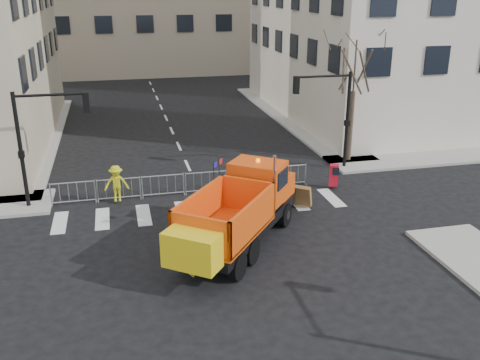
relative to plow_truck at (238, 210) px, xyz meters
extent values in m
plane|color=black|center=(-0.51, -1.48, -1.57)|extent=(120.00, 120.00, 0.00)
cube|color=gray|center=(-0.51, 7.02, -1.50)|extent=(64.00, 5.00, 0.15)
cylinder|color=black|center=(-8.51, 6.02, 1.13)|extent=(0.18, 0.18, 5.40)
cylinder|color=black|center=(7.99, 8.02, 1.13)|extent=(0.18, 0.18, 5.40)
cube|color=black|center=(0.13, 0.17, -0.69)|extent=(5.77, 6.61, 0.42)
cylinder|color=black|center=(0.83, 2.68, -1.06)|extent=(0.88, 1.01, 1.02)
cylinder|color=black|center=(2.37, 1.49, -1.06)|extent=(0.88, 1.01, 1.02)
cylinder|color=black|center=(-1.38, -0.20, -1.06)|extent=(0.88, 1.01, 1.02)
cylinder|color=black|center=(0.17, -1.39, -1.06)|extent=(0.88, 1.01, 1.02)
cylinder|color=black|center=(-2.12, -1.15, -1.06)|extent=(0.88, 1.01, 1.02)
cylinder|color=black|center=(-0.57, -2.34, -1.06)|extent=(0.88, 1.01, 1.02)
cube|color=#E2480C|center=(1.94, 2.53, -0.04)|extent=(2.45, 2.37, 0.93)
cube|color=#E2480C|center=(1.20, 1.57, 0.52)|extent=(2.60, 2.48, 1.67)
cylinder|color=silver|center=(1.55, 0.42, 0.85)|extent=(0.13, 0.13, 2.23)
cube|color=#E2480C|center=(-0.67, -0.86, 0.29)|extent=(4.34, 4.66, 1.53)
cube|color=yellow|center=(-2.19, -2.86, 0.01)|extent=(2.04, 1.87, 1.21)
cube|color=brown|center=(2.90, 3.78, -0.97)|extent=(2.69, 2.24, 1.04)
imported|color=black|center=(2.29, 4.91, -0.77)|extent=(0.69, 0.61, 1.59)
imported|color=black|center=(2.40, 2.42, -0.62)|extent=(1.16, 1.09, 1.89)
imported|color=black|center=(2.52, 3.73, -0.70)|extent=(0.76, 1.10, 1.74)
imported|color=gold|center=(-4.49, 5.64, -0.55)|extent=(1.14, 0.68, 1.74)
cube|color=red|center=(6.16, 5.20, -0.87)|extent=(0.57, 0.55, 1.10)
camera|label=1|loc=(-4.25, -18.33, 8.11)|focal=40.00mm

